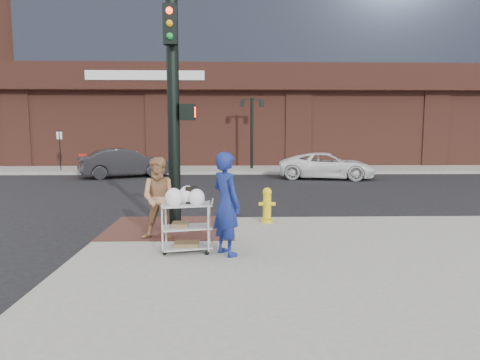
{
  "coord_description": "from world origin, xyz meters",
  "views": [
    {
      "loc": [
        0.69,
        -8.51,
        2.3
      ],
      "look_at": [
        0.93,
        0.6,
        1.25
      ],
      "focal_mm": 32.0,
      "sensor_mm": 36.0,
      "label": 1
    }
  ],
  "objects_px": {
    "pedestrian_tan": "(161,198)",
    "sedan_dark": "(125,163)",
    "traffic_signal_pole": "(174,106)",
    "fire_hydrant": "(267,205)",
    "minivan_white": "(327,166)",
    "utility_cart": "(187,223)",
    "woman_blue": "(226,204)",
    "lamp_post": "(252,125)"
  },
  "relations": [
    {
      "from": "pedestrian_tan",
      "to": "sedan_dark",
      "type": "distance_m",
      "value": 13.5
    },
    {
      "from": "traffic_signal_pole",
      "to": "fire_hydrant",
      "type": "relative_size",
      "value": 6.02
    },
    {
      "from": "minivan_white",
      "to": "utility_cart",
      "type": "bearing_deg",
      "value": 170.04
    },
    {
      "from": "utility_cart",
      "to": "pedestrian_tan",
      "type": "bearing_deg",
      "value": 122.1
    },
    {
      "from": "woman_blue",
      "to": "pedestrian_tan",
      "type": "xyz_separation_m",
      "value": [
        -1.31,
        1.11,
        -0.08
      ]
    },
    {
      "from": "traffic_signal_pole",
      "to": "fire_hydrant",
      "type": "distance_m",
      "value": 3.12
    },
    {
      "from": "minivan_white",
      "to": "woman_blue",
      "type": "bearing_deg",
      "value": 172.96
    },
    {
      "from": "lamp_post",
      "to": "traffic_signal_pole",
      "type": "bearing_deg",
      "value": -99.24
    },
    {
      "from": "lamp_post",
      "to": "minivan_white",
      "type": "bearing_deg",
      "value": -50.61
    },
    {
      "from": "lamp_post",
      "to": "utility_cart",
      "type": "bearing_deg",
      "value": -96.9
    },
    {
      "from": "woman_blue",
      "to": "pedestrian_tan",
      "type": "relative_size",
      "value": 1.09
    },
    {
      "from": "woman_blue",
      "to": "pedestrian_tan",
      "type": "bearing_deg",
      "value": 15.17
    },
    {
      "from": "woman_blue",
      "to": "lamp_post",
      "type": "bearing_deg",
      "value": -39.09
    },
    {
      "from": "utility_cart",
      "to": "woman_blue",
      "type": "bearing_deg",
      "value": -12.04
    },
    {
      "from": "pedestrian_tan",
      "to": "sedan_dark",
      "type": "xyz_separation_m",
      "value": [
        -3.82,
        12.94,
        -0.25
      ]
    },
    {
      "from": "pedestrian_tan",
      "to": "woman_blue",
      "type": "bearing_deg",
      "value": -40.05
    },
    {
      "from": "utility_cart",
      "to": "fire_hydrant",
      "type": "height_order",
      "value": "utility_cart"
    },
    {
      "from": "sedan_dark",
      "to": "minivan_white",
      "type": "bearing_deg",
      "value": -120.43
    },
    {
      "from": "woman_blue",
      "to": "sedan_dark",
      "type": "height_order",
      "value": "woman_blue"
    },
    {
      "from": "woman_blue",
      "to": "fire_hydrant",
      "type": "relative_size",
      "value": 2.16
    },
    {
      "from": "woman_blue",
      "to": "fire_hydrant",
      "type": "distance_m",
      "value": 2.81
    },
    {
      "from": "sedan_dark",
      "to": "minivan_white",
      "type": "xyz_separation_m",
      "value": [
        9.89,
        -0.97,
        -0.09
      ]
    },
    {
      "from": "utility_cart",
      "to": "fire_hydrant",
      "type": "bearing_deg",
      "value": 56.16
    },
    {
      "from": "traffic_signal_pole",
      "to": "lamp_post",
      "type": "bearing_deg",
      "value": 80.76
    },
    {
      "from": "traffic_signal_pole",
      "to": "pedestrian_tan",
      "type": "xyz_separation_m",
      "value": [
        -0.19,
        -0.89,
        -1.86
      ]
    },
    {
      "from": "fire_hydrant",
      "to": "lamp_post",
      "type": "bearing_deg",
      "value": 88.36
    },
    {
      "from": "fire_hydrant",
      "to": "traffic_signal_pole",
      "type": "bearing_deg",
      "value": -163.42
    },
    {
      "from": "utility_cart",
      "to": "sedan_dark",
      "type": "bearing_deg",
      "value": 107.63
    },
    {
      "from": "woman_blue",
      "to": "sedan_dark",
      "type": "relative_size",
      "value": 0.41
    },
    {
      "from": "sedan_dark",
      "to": "woman_blue",
      "type": "bearing_deg",
      "value": 175.23
    },
    {
      "from": "traffic_signal_pole",
      "to": "pedestrian_tan",
      "type": "height_order",
      "value": "traffic_signal_pole"
    },
    {
      "from": "pedestrian_tan",
      "to": "minivan_white",
      "type": "relative_size",
      "value": 0.36
    },
    {
      "from": "sedan_dark",
      "to": "minivan_white",
      "type": "distance_m",
      "value": 9.93
    },
    {
      "from": "pedestrian_tan",
      "to": "minivan_white",
      "type": "bearing_deg",
      "value": 63.31
    },
    {
      "from": "lamp_post",
      "to": "fire_hydrant",
      "type": "height_order",
      "value": "lamp_post"
    },
    {
      "from": "lamp_post",
      "to": "pedestrian_tan",
      "type": "bearing_deg",
      "value": -99.38
    },
    {
      "from": "sedan_dark",
      "to": "fire_hydrant",
      "type": "height_order",
      "value": "sedan_dark"
    },
    {
      "from": "pedestrian_tan",
      "to": "sedan_dark",
      "type": "height_order",
      "value": "pedestrian_tan"
    },
    {
      "from": "lamp_post",
      "to": "sedan_dark",
      "type": "bearing_deg",
      "value": -153.91
    },
    {
      "from": "utility_cart",
      "to": "fire_hydrant",
      "type": "distance_m",
      "value": 2.96
    },
    {
      "from": "woman_blue",
      "to": "minivan_white",
      "type": "distance_m",
      "value": 13.92
    },
    {
      "from": "woman_blue",
      "to": "utility_cart",
      "type": "bearing_deg",
      "value": 43.38
    }
  ]
}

